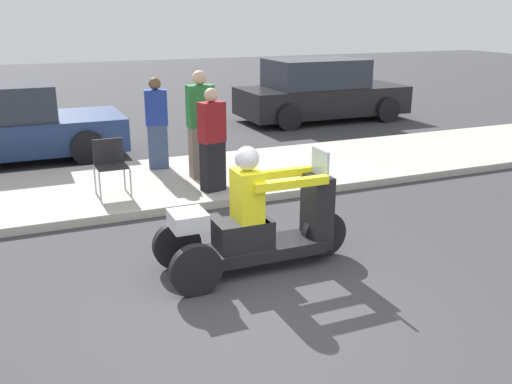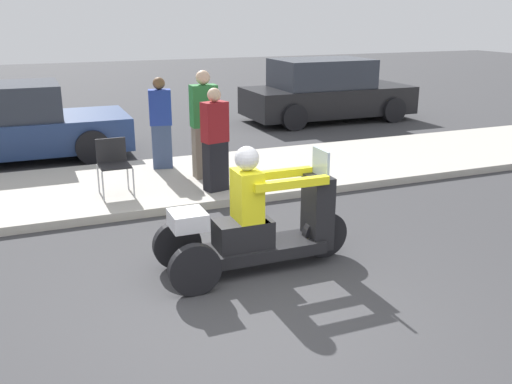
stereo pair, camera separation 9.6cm
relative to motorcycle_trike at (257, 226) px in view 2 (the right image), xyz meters
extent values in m
plane|color=#38383A|center=(-0.46, -1.13, -0.50)|extent=(60.00, 60.00, 0.00)
cube|color=#B2ADA3|center=(-0.46, 3.47, -0.44)|extent=(28.00, 2.80, 0.12)
cylinder|color=black|center=(0.84, 0.00, -0.22)|extent=(0.54, 0.10, 0.54)
cylinder|color=black|center=(-0.82, -0.35, -0.22)|extent=(0.54, 0.10, 0.54)
cylinder|color=black|center=(-0.82, 0.35, -0.22)|extent=(0.54, 0.10, 0.54)
cube|color=black|center=(-0.01, 0.00, -0.28)|extent=(1.53, 0.49, 0.14)
cube|color=black|center=(-0.17, 0.00, -0.06)|extent=(0.61, 0.38, 0.30)
cube|color=black|center=(0.74, 0.00, 0.07)|extent=(0.24, 0.38, 0.84)
cube|color=silver|center=(0.76, 0.00, 0.64)|extent=(0.03, 0.35, 0.30)
cube|color=silver|center=(-0.78, 0.00, 0.18)|extent=(0.36, 0.38, 0.18)
cube|color=yellow|center=(-0.12, 0.00, 0.37)|extent=(0.26, 0.38, 0.55)
sphere|color=silver|center=(-0.12, 0.00, 0.77)|extent=(0.26, 0.26, 0.26)
cube|color=#515156|center=(0.01, -0.12, -0.06)|extent=(0.14, 0.14, 0.30)
cube|color=#515156|center=(0.01, 0.12, -0.06)|extent=(0.14, 0.14, 0.30)
cube|color=yellow|center=(0.31, -0.20, 0.51)|extent=(0.86, 0.09, 0.09)
cube|color=yellow|center=(0.31, 0.20, 0.51)|extent=(0.86, 0.09, 0.09)
cube|color=#38476B|center=(-0.07, 4.19, 0.00)|extent=(0.37, 0.28, 0.76)
cube|color=navy|center=(-0.07, 4.19, 0.68)|extent=(0.41, 0.29, 0.60)
sphere|color=brown|center=(-0.07, 4.19, 1.09)|extent=(0.21, 0.21, 0.21)
cube|color=black|center=(0.37, 2.58, 0.00)|extent=(0.38, 0.30, 0.75)
cube|color=maroon|center=(0.37, 2.58, 0.68)|extent=(0.41, 0.30, 0.60)
sphere|color=beige|center=(0.37, 2.58, 1.08)|extent=(0.20, 0.20, 0.20)
cube|color=#726656|center=(0.44, 3.33, 0.05)|extent=(0.37, 0.25, 0.84)
cube|color=#267233|center=(0.44, 3.33, 0.80)|extent=(0.41, 0.25, 0.67)
sphere|color=beige|center=(0.44, 3.33, 1.25)|extent=(0.23, 0.23, 0.23)
cylinder|color=#A5A8AD|center=(-1.30, 2.68, -0.16)|extent=(0.02, 0.02, 0.44)
cylinder|color=#A5A8AD|center=(-0.86, 2.68, -0.16)|extent=(0.02, 0.02, 0.44)
cylinder|color=#A5A8AD|center=(-1.30, 3.12, -0.16)|extent=(0.02, 0.02, 0.44)
cylinder|color=#A5A8AD|center=(-0.86, 3.12, -0.16)|extent=(0.02, 0.02, 0.44)
cube|color=#232326|center=(-1.08, 2.90, 0.07)|extent=(0.45, 0.45, 0.02)
cube|color=#232326|center=(-1.08, 3.12, 0.25)|extent=(0.44, 0.03, 0.38)
cube|color=black|center=(5.16, 7.73, 0.03)|extent=(4.36, 1.83, 0.70)
cube|color=#2D333D|center=(4.95, 7.73, 0.73)|extent=(2.40, 1.64, 0.71)
cylinder|color=black|center=(6.58, 6.82, -0.18)|extent=(0.64, 0.22, 0.64)
cylinder|color=black|center=(6.58, 8.65, -0.18)|extent=(0.64, 0.22, 0.64)
cylinder|color=black|center=(3.75, 6.82, -0.18)|extent=(0.64, 0.22, 0.64)
cylinder|color=black|center=(3.75, 8.65, -0.18)|extent=(0.64, 0.22, 0.64)
cube|color=navy|center=(-2.59, 6.28, -0.01)|extent=(4.53, 1.79, 0.62)
cylinder|color=black|center=(-1.12, 5.38, -0.18)|extent=(0.64, 0.22, 0.64)
cylinder|color=black|center=(-1.12, 7.17, -0.18)|extent=(0.64, 0.22, 0.64)
camera|label=1|loc=(-2.29, -5.35, 2.23)|focal=40.00mm
camera|label=2|loc=(-2.20, -5.38, 2.23)|focal=40.00mm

